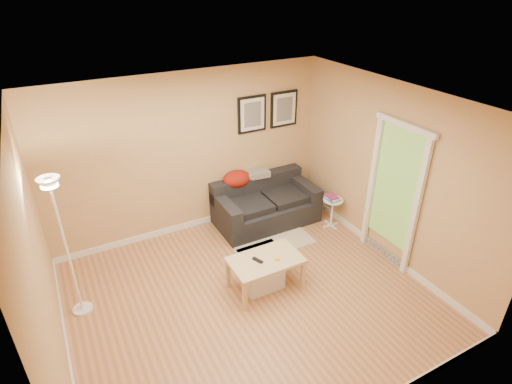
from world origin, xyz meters
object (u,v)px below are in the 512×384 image
at_px(side_table, 332,213).
at_px(book_stack, 332,198).
at_px(storage_bin, 262,276).
at_px(sofa, 266,203).
at_px(coffee_table, 265,273).
at_px(floor_lamp, 68,253).

relative_size(side_table, book_stack, 2.14).
distance_m(storage_bin, side_table, 1.94).
bearing_deg(sofa, book_stack, -34.99).
bearing_deg(coffee_table, sofa, 73.00).
bearing_deg(side_table, floor_lamp, -178.72).
xyz_separation_m(sofa, book_stack, (0.89, -0.62, 0.17)).
bearing_deg(storage_bin, side_table, 23.73).
xyz_separation_m(book_stack, floor_lamp, (-4.00, -0.10, 0.35)).
bearing_deg(sofa, storage_bin, -121.45).
bearing_deg(sofa, coffee_table, -119.84).
xyz_separation_m(storage_bin, floor_lamp, (-2.25, 0.69, 0.73)).
bearing_deg(side_table, storage_bin, -156.27).
height_order(side_table, floor_lamp, floor_lamp).
bearing_deg(floor_lamp, side_table, 1.28).
distance_m(storage_bin, floor_lamp, 2.46).
xyz_separation_m(side_table, floor_lamp, (-4.02, -0.09, 0.65)).
height_order(coffee_table, book_stack, book_stack).
distance_m(side_table, floor_lamp, 4.07).
relative_size(coffee_table, book_stack, 4.01).
distance_m(sofa, floor_lamp, 3.24).
bearing_deg(book_stack, sofa, 152.44).
bearing_deg(sofa, side_table, -34.91).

